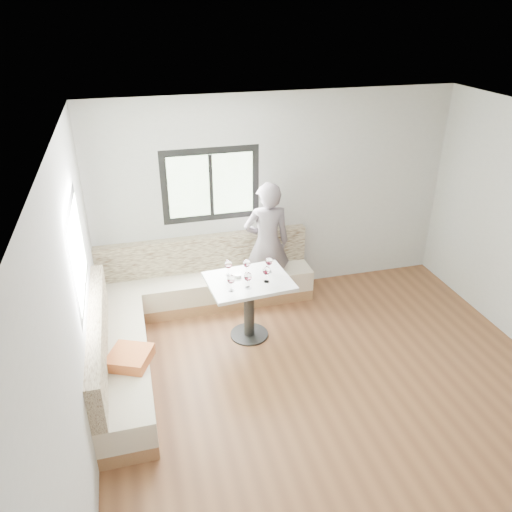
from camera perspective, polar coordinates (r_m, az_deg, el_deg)
The scene contains 11 objects.
room at distance 4.82m, azimuth 9.84°, elevation -2.98°, with size 5.01×5.01×2.81m.
banquette at distance 6.35m, azimuth -9.44°, elevation -6.39°, with size 2.90×2.80×0.95m.
table at distance 6.10m, azimuth -0.81°, elevation -4.39°, with size 1.05×0.85×0.81m.
person at distance 6.75m, azimuth 1.27°, elevation 1.43°, with size 0.63×0.42×1.74m, color #645B60.
olive_ramekin at distance 6.05m, azimuth -2.11°, elevation -2.27°, with size 0.09×0.09×0.04m.
wine_glass_a at distance 5.72m, azimuth -2.88°, elevation -2.73°, with size 0.09×0.09×0.21m.
wine_glass_b at distance 5.76m, azimuth -0.93°, elevation -2.43°, with size 0.09×0.09×0.21m.
wine_glass_c at distance 5.89m, azimuth 1.20°, elevation -1.73°, with size 0.09×0.09×0.21m.
wine_glass_d at distance 6.06m, azimuth -1.07°, elevation -0.87°, with size 0.09×0.09×0.21m.
wine_glass_e at distance 6.11m, azimuth 1.49°, elevation -0.63°, with size 0.09×0.09×0.21m.
wine_glass_f at distance 6.04m, azimuth -3.18°, elevation -1.00°, with size 0.09×0.09×0.21m.
Camera 1 is at (-1.93, -3.68, 3.80)m, focal length 35.00 mm.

